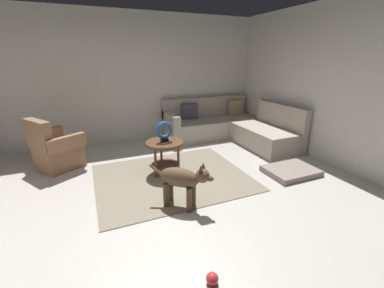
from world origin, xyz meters
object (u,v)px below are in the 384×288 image
Objects in this scene: sectional_couch at (230,127)px; dog_toy_ball at (212,279)px; dog_bed_mat at (291,171)px; armchair at (55,150)px; side_table at (165,149)px; dog at (183,180)px; torus_sculpture at (164,131)px.

dog_toy_ball is at bearing -123.02° from sectional_couch.
dog_bed_mat is at bearing -90.16° from sectional_couch.
dog_bed_mat is at bearing 31.55° from armchair.
sectional_couch and armchair have the same top height.
side_table is at bearing -149.17° from sectional_couch.
dog_bed_mat is 7.61× the size of dog_toy_ball.
dog is (-0.09, -1.03, -0.04)m from side_table.
sectional_couch is at bearing 89.84° from dog_bed_mat.
sectional_couch is at bearing 30.83° from torus_sculpture.
torus_sculpture reaches higher than dog_toy_ball.
dog_bed_mat is (1.87, -0.82, -0.67)m from torus_sculpture.
dog is (-0.09, -1.03, -0.33)m from torus_sculpture.
dog is at bearing -174.00° from dog_bed_mat.
sectional_couch is at bearing -179.10° from dog.
dog_bed_mat is at bearing 32.58° from dog_toy_ball.
armchair is (-3.52, -0.22, 0.03)m from sectional_couch.
dog is 1.23m from dog_toy_ball.
side_table is 0.92× the size of dog.
side_table is at bearing 156.32° from dog_bed_mat.
dog_toy_ball is at bearing 34.38° from dog.
sectional_couch is at bearing 56.98° from dog_toy_ball.
dog_bed_mat is at bearing -23.68° from side_table.
dog is 6.20× the size of dog_toy_ball.
torus_sculpture is (1.64, -0.90, 0.39)m from armchair.
torus_sculpture reaches higher than side_table.
armchair is at bearing -97.79° from dog.
dog_toy_ball is (1.36, -3.09, -0.27)m from armchair.
side_table is 1.03m from dog.
dog_toy_ball is at bearing -97.18° from torus_sculpture.
sectional_couch reaches higher than dog.
sectional_couch is 3.75× the size of side_table.
dog is at bearing 6.43° from armchair.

